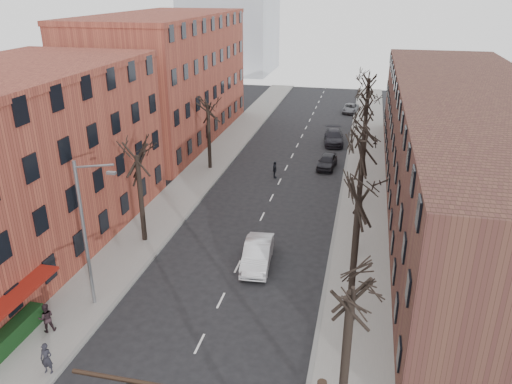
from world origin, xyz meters
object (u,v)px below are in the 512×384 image
Objects in this scene: silver_sedan at (257,254)px; pedestrian_a at (47,359)px; parked_car_near at (327,161)px; parked_car_mid at (334,137)px.

pedestrian_a is (-7.66, -12.27, 0.15)m from silver_sedan.
parked_car_near is 34.27m from pedestrian_a.
pedestrian_a is (-10.50, -41.37, 0.20)m from parked_car_mid.
pedestrian_a is at bearing -109.67° from parked_car_mid.
pedestrian_a reaches higher than silver_sedan.
silver_sedan is 3.04× the size of pedestrian_a.
pedestrian_a reaches higher than parked_car_mid.
parked_car_mid is (-0.00, 8.75, 0.07)m from parked_car_near.
parked_car_mid is 42.69m from pedestrian_a.
silver_sedan is 14.46m from pedestrian_a.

